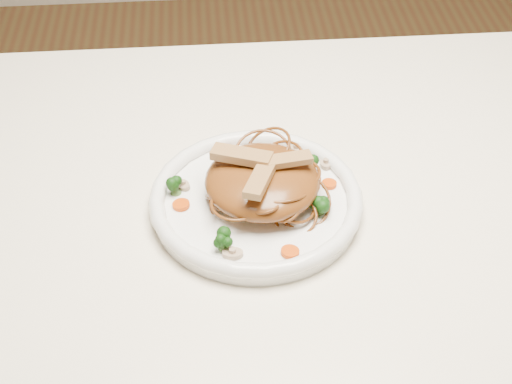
{
  "coord_description": "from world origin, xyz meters",
  "views": [
    {
      "loc": [
        -0.13,
        -0.72,
        1.41
      ],
      "look_at": [
        -0.08,
        -0.01,
        0.78
      ],
      "focal_mm": 53.83,
      "sensor_mm": 36.0,
      "label": 1
    }
  ],
  "objects": [
    {
      "name": "mushroom_0",
      "position": [
        -0.11,
        -0.1,
        0.77
      ],
      "size": [
        0.03,
        0.03,
        0.01
      ],
      "primitive_type": "cylinder",
      "rotation": [
        0.0,
        0.0,
        -0.11
      ],
      "color": "beige",
      "rests_on": "plate"
    },
    {
      "name": "broccoli_3",
      "position": [
        -0.0,
        -0.03,
        0.78
      ],
      "size": [
        0.03,
        0.03,
        0.03
      ],
      "primitive_type": null,
      "rotation": [
        0.0,
        0.0,
        -0.17
      ],
      "color": "#0F3F0D",
      "rests_on": "plate"
    },
    {
      "name": "mushroom_1",
      "position": [
        0.02,
        0.05,
        0.77
      ],
      "size": [
        0.02,
        0.02,
        0.01
      ],
      "primitive_type": "cylinder",
      "rotation": [
        0.0,
        0.0,
        1.47
      ],
      "color": "beige",
      "rests_on": "plate"
    },
    {
      "name": "carrot_0",
      "position": [
        -0.04,
        0.06,
        0.77
      ],
      "size": [
        0.02,
        0.02,
        0.0
      ],
      "primitive_type": "cylinder",
      "rotation": [
        0.0,
        0.0,
        0.07
      ],
      "color": "#C74F07",
      "rests_on": "plate"
    },
    {
      "name": "broccoli_1",
      "position": [
        -0.18,
        0.02,
        0.78
      ],
      "size": [
        0.03,
        0.03,
        0.03
      ],
      "primitive_type": null,
      "rotation": [
        0.0,
        0.0,
        -0.13
      ],
      "color": "#0F3F0D",
      "rests_on": "plate"
    },
    {
      "name": "chicken_c",
      "position": [
        -0.07,
        -0.03,
        0.82
      ],
      "size": [
        0.05,
        0.07,
        0.01
      ],
      "primitive_type": "cube",
      "rotation": [
        0.0,
        0.0,
        4.33
      ],
      "color": "tan",
      "rests_on": "noodle_mound"
    },
    {
      "name": "mushroom_3",
      "position": [
        -0.01,
        0.09,
        0.77
      ],
      "size": [
        0.03,
        0.03,
        0.01
      ],
      "primitive_type": "cylinder",
      "rotation": [
        0.0,
        0.0,
        1.68
      ],
      "color": "beige",
      "rests_on": "plate"
    },
    {
      "name": "mushroom_2",
      "position": [
        -0.17,
        0.03,
        0.77
      ],
      "size": [
        0.03,
        0.03,
        0.01
      ],
      "primitive_type": "cylinder",
      "rotation": [
        0.0,
        0.0,
        -0.95
      ],
      "color": "beige",
      "rests_on": "plate"
    },
    {
      "name": "table",
      "position": [
        0.0,
        0.0,
        0.65
      ],
      "size": [
        1.2,
        0.8,
        0.75
      ],
      "color": "#EFE5CB",
      "rests_on": "ground"
    },
    {
      "name": "carrot_2",
      "position": [
        0.02,
        0.01,
        0.77
      ],
      "size": [
        0.02,
        0.02,
        0.0
      ],
      "primitive_type": "cylinder",
      "rotation": [
        0.0,
        0.0,
        -0.09
      ],
      "color": "#C74F07",
      "rests_on": "plate"
    },
    {
      "name": "noodle_mound",
      "position": [
        -0.07,
        -0.0,
        0.79
      ],
      "size": [
        0.16,
        0.16,
        0.05
      ],
      "primitive_type": "ellipsoid",
      "rotation": [
        0.0,
        0.0,
        -0.16
      ],
      "color": "brown",
      "rests_on": "plate"
    },
    {
      "name": "broccoli_0",
      "position": [
        -0.0,
        0.05,
        0.78
      ],
      "size": [
        0.03,
        0.03,
        0.03
      ],
      "primitive_type": null,
      "rotation": [
        0.0,
        0.0,
        -0.34
      ],
      "color": "#0F3F0D",
      "rests_on": "plate"
    },
    {
      "name": "carrot_1",
      "position": [
        -0.17,
        -0.01,
        0.77
      ],
      "size": [
        0.03,
        0.03,
        0.0
      ],
      "primitive_type": "cylinder",
      "rotation": [
        0.0,
        0.0,
        -0.25
      ],
      "color": "#C74F07",
      "rests_on": "plate"
    },
    {
      "name": "carrot_4",
      "position": [
        -0.04,
        -0.1,
        0.77
      ],
      "size": [
        0.02,
        0.02,
        0.0
      ],
      "primitive_type": "cylinder",
      "rotation": [
        0.0,
        0.0,
        -0.03
      ],
      "color": "#C74F07",
      "rests_on": "plate"
    },
    {
      "name": "plate",
      "position": [
        -0.08,
        -0.01,
        0.76
      ],
      "size": [
        0.35,
        0.35,
        0.02
      ],
      "primitive_type": "cylinder",
      "rotation": [
        0.0,
        0.0,
        0.42
      ],
      "color": "white",
      "rests_on": "table"
    },
    {
      "name": "chicken_b",
      "position": [
        -0.09,
        0.01,
        0.82
      ],
      "size": [
        0.08,
        0.05,
        0.01
      ],
      "primitive_type": "cube",
      "rotation": [
        0.0,
        0.0,
        2.76
      ],
      "color": "tan",
      "rests_on": "noodle_mound"
    },
    {
      "name": "carrot_3",
      "position": [
        -0.1,
        0.09,
        0.77
      ],
      "size": [
        0.03,
        0.03,
        0.0
      ],
      "primitive_type": "cylinder",
      "rotation": [
        0.0,
        0.0,
        -0.42
      ],
      "color": "#C74F07",
      "rests_on": "plate"
    },
    {
      "name": "chicken_a",
      "position": [
        -0.04,
        0.0,
        0.82
      ],
      "size": [
        0.06,
        0.03,
        0.01
      ],
      "primitive_type": "cube",
      "rotation": [
        0.0,
        0.0,
        0.18
      ],
      "color": "tan",
      "rests_on": "noodle_mound"
    },
    {
      "name": "broccoli_2",
      "position": [
        -0.12,
        -0.09,
        0.78
      ],
      "size": [
        0.03,
        0.03,
        0.03
      ],
      "primitive_type": null,
      "rotation": [
        0.0,
        0.0,
        -0.08
      ],
      "color": "#0F3F0D",
      "rests_on": "plate"
    }
  ]
}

